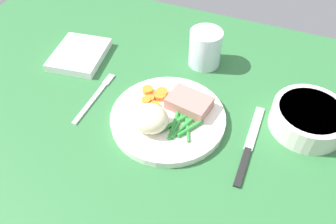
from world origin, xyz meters
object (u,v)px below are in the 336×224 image
at_px(dinner_plate, 168,118).
at_px(meat_portion, 189,103).
at_px(napkin, 80,55).
at_px(fork, 94,98).
at_px(knife, 249,146).
at_px(salad_bowl, 309,117).
at_px(water_glass, 205,50).

distance_m(dinner_plate, meat_portion, 0.05).
bearing_deg(napkin, fork, -46.72).
bearing_deg(dinner_plate, meat_portion, 49.40).
relative_size(dinner_plate, fork, 1.42).
distance_m(dinner_plate, knife, 0.17).
distance_m(dinner_plate, salad_bowl, 0.28).
xyz_separation_m(salad_bowl, napkin, (-0.54, 0.02, -0.02)).
relative_size(fork, napkin, 1.19).
xyz_separation_m(water_glass, salad_bowl, (0.25, -0.12, -0.01)).
bearing_deg(water_glass, meat_portion, -82.67).
xyz_separation_m(meat_portion, knife, (0.14, -0.04, -0.03)).
relative_size(dinner_plate, water_glass, 2.67).
distance_m(meat_portion, salad_bowl, 0.24).
height_order(salad_bowl, napkin, salad_bowl).
distance_m(meat_portion, napkin, 0.32).
bearing_deg(water_glass, salad_bowl, -24.63).
bearing_deg(meat_portion, knife, -16.09).
xyz_separation_m(dinner_plate, fork, (-0.17, -0.00, -0.01)).
relative_size(meat_portion, napkin, 0.62).
distance_m(knife, napkin, 0.46).
relative_size(fork, salad_bowl, 1.13).
bearing_deg(napkin, meat_portion, -13.18).
bearing_deg(water_glass, fork, -131.36).
distance_m(salad_bowl, napkin, 0.54).
distance_m(knife, salad_bowl, 0.13).
bearing_deg(meat_portion, fork, -169.10).
bearing_deg(dinner_plate, salad_bowl, 18.86).
relative_size(meat_portion, fork, 0.52).
bearing_deg(napkin, water_glass, 18.37).
relative_size(fork, water_glass, 1.88).
bearing_deg(fork, napkin, 128.86).
xyz_separation_m(meat_portion, fork, (-0.21, -0.04, -0.03)).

